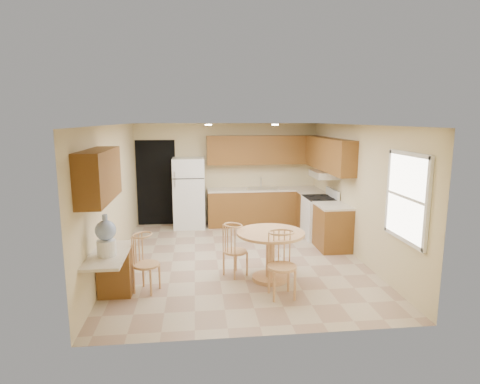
{
  "coord_description": "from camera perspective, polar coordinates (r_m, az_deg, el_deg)",
  "views": [
    {
      "loc": [
        -0.77,
        -7.18,
        2.61
      ],
      "look_at": [
        0.06,
        0.3,
        1.23
      ],
      "focal_mm": 30.0,
      "sensor_mm": 36.0,
      "label": 1
    }
  ],
  "objects": [
    {
      "name": "upper_cab_back",
      "position": [
        9.93,
        3.26,
        5.99
      ],
      "size": [
        2.75,
        0.33,
        0.7
      ],
      "primitive_type": "cube",
      "color": "brown",
      "rests_on": "wall_back"
    },
    {
      "name": "wall_left",
      "position": [
        7.45,
        -17.66,
        -0.61
      ],
      "size": [
        0.02,
        5.5,
        2.5
      ],
      "primitive_type": "cube",
      "color": "#D1BB8D",
      "rests_on": "floor"
    },
    {
      "name": "chair_table_b",
      "position": [
        5.89,
        6.2,
        -9.67
      ],
      "size": [
        0.43,
        0.43,
        0.98
      ],
      "rotation": [
        0.0,
        0.0,
        3.21
      ],
      "color": "tan",
      "rests_on": "floor"
    },
    {
      "name": "counter_back",
      "position": [
        9.92,
        3.33,
        0.39
      ],
      "size": [
        2.75,
        0.63,
        0.04
      ],
      "primitive_type": "cube",
      "color": "beige",
      "rests_on": "base_cab_back"
    },
    {
      "name": "dining_table",
      "position": [
        6.58,
        4.35,
        -8.03
      ],
      "size": [
        1.1,
        1.1,
        0.81
      ],
      "rotation": [
        0.0,
        0.0,
        0.16
      ],
      "color": "tan",
      "rests_on": "floor"
    },
    {
      "name": "upper_cab_right",
      "position": [
        8.89,
        12.49,
        5.25
      ],
      "size": [
        0.33,
        2.42,
        0.7
      ],
      "primitive_type": "cube",
      "color": "brown",
      "rests_on": "wall_right"
    },
    {
      "name": "wall_front",
      "position": [
        4.69,
        3.44,
        -6.46
      ],
      "size": [
        4.5,
        0.02,
        2.5
      ],
      "primitive_type": "cube",
      "color": "#D1BB8D",
      "rests_on": "floor"
    },
    {
      "name": "refrigerator",
      "position": [
        9.74,
        -7.27,
        -0.12
      ],
      "size": [
        0.75,
        0.73,
        1.69
      ],
      "color": "white",
      "rests_on": "floor"
    },
    {
      "name": "wall_back",
      "position": [
        10.05,
        -1.87,
        2.61
      ],
      "size": [
        4.5,
        0.02,
        2.5
      ],
      "primitive_type": "cube",
      "color": "#D1BB8D",
      "rests_on": "floor"
    },
    {
      "name": "sink",
      "position": [
        9.91,
        3.19,
        0.51
      ],
      "size": [
        0.78,
        0.44,
        0.01
      ],
      "primitive_type": "cube",
      "color": "silver",
      "rests_on": "counter_back"
    },
    {
      "name": "chair_table_a",
      "position": [
        6.66,
        -0.61,
        -7.72
      ],
      "size": [
        0.39,
        0.49,
        0.88
      ],
      "rotation": [
        0.0,
        0.0,
        -0.94
      ],
      "color": "tan",
      "rests_on": "floor"
    },
    {
      "name": "upper_cab_left",
      "position": [
        5.78,
        -19.42,
        2.25
      ],
      "size": [
        0.33,
        1.4,
        0.7
      ],
      "primitive_type": "cube",
      "color": "brown",
      "rests_on": "wall_left"
    },
    {
      "name": "can_light_b",
      "position": [
        8.54,
        5.03,
        9.52
      ],
      "size": [
        0.14,
        0.14,
        0.02
      ],
      "primitive_type": "cylinder",
      "color": "white",
      "rests_on": "ceiling"
    },
    {
      "name": "floor",
      "position": [
        7.67,
        -0.18,
        -9.48
      ],
      "size": [
        5.5,
        5.5,
        0.0
      ],
      "primitive_type": "plane",
      "color": "tan",
      "rests_on": "ground"
    },
    {
      "name": "base_cab_back",
      "position": [
        10.0,
        3.3,
        -2.18
      ],
      "size": [
        2.75,
        0.6,
        0.87
      ],
      "primitive_type": "cube",
      "color": "brown",
      "rests_on": "floor"
    },
    {
      "name": "base_cab_right_a",
      "position": [
        9.68,
        10.19,
        -2.75
      ],
      "size": [
        0.6,
        0.59,
        0.87
      ],
      "primitive_type": "cube",
      "color": "brown",
      "rests_on": "floor"
    },
    {
      "name": "can_light_a",
      "position": [
        8.38,
        -4.53,
        9.51
      ],
      "size": [
        0.14,
        0.14,
        0.02
      ],
      "primitive_type": "cylinder",
      "color": "white",
      "rests_on": "ceiling"
    },
    {
      "name": "desk_pedestal",
      "position": [
        6.39,
        -17.28,
        -10.7
      ],
      "size": [
        0.48,
        0.42,
        0.72
      ],
      "primitive_type": "cube",
      "color": "brown",
      "rests_on": "floor"
    },
    {
      "name": "water_crock",
      "position": [
        5.74,
        -18.52,
        -6.12
      ],
      "size": [
        0.28,
        0.28,
        0.57
      ],
      "color": "white",
      "rests_on": "desk_top"
    },
    {
      "name": "base_cab_right_b",
      "position": [
        8.34,
        13.01,
        -4.99
      ],
      "size": [
        0.6,
        0.8,
        0.87
      ],
      "primitive_type": "cube",
      "color": "brown",
      "rests_on": "floor"
    },
    {
      "name": "window",
      "position": [
        6.21,
        22.68,
        -0.7
      ],
      "size": [
        0.06,
        1.12,
        1.3
      ],
      "color": "white",
      "rests_on": "wall_right"
    },
    {
      "name": "stove",
      "position": [
        9.04,
        11.25,
        -3.51
      ],
      "size": [
        0.65,
        0.76,
        1.09
      ],
      "color": "white",
      "rests_on": "floor"
    },
    {
      "name": "desk_top",
      "position": [
        5.91,
        -18.18,
        -8.47
      ],
      "size": [
        0.5,
        1.2,
        0.04
      ],
      "primitive_type": "cube",
      "color": "beige",
      "rests_on": "desk_pedestal"
    },
    {
      "name": "doorway",
      "position": [
        10.08,
        -11.82,
        1.27
      ],
      "size": [
        0.9,
        0.02,
        2.1
      ],
      "primitive_type": "cube",
      "color": "black",
      "rests_on": "floor"
    },
    {
      "name": "ceiling",
      "position": [
        7.22,
        -0.19,
        9.53
      ],
      "size": [
        4.5,
        5.5,
        0.02
      ],
      "primitive_type": "cube",
      "color": "white",
      "rests_on": "wall_back"
    },
    {
      "name": "wall_right",
      "position": [
        7.9,
        16.26,
        0.07
      ],
      "size": [
        0.02,
        5.5,
        2.5
      ],
      "primitive_type": "cube",
      "color": "#D1BB8D",
      "rests_on": "floor"
    },
    {
      "name": "counter_right_b",
      "position": [
        8.23,
        13.14,
        -1.94
      ],
      "size": [
        0.63,
        0.8,
        0.04
      ],
      "primitive_type": "cube",
      "color": "beige",
      "rests_on": "base_cab_right_b"
    },
    {
      "name": "chair_desk",
      "position": [
        6.22,
        -13.32,
        -9.29
      ],
      "size": [
        0.39,
        0.51,
        0.89
      ],
      "rotation": [
        0.0,
        0.0,
        -1.96
      ],
      "color": "tan",
      "rests_on": "floor"
    },
    {
      "name": "counter_right_a",
      "position": [
        9.59,
        10.27,
        -0.11
      ],
      "size": [
        0.63,
        0.59,
        0.04
      ],
      "primitive_type": "cube",
      "color": "beige",
      "rests_on": "base_cab_right_a"
    },
    {
      "name": "range_hood",
      "position": [
        8.88,
        11.93,
        2.48
      ],
      "size": [
        0.5,
        0.76,
        0.14
      ],
      "primitive_type": "cube",
      "color": "silver",
      "rests_on": "upper_cab_right"
    }
  ]
}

